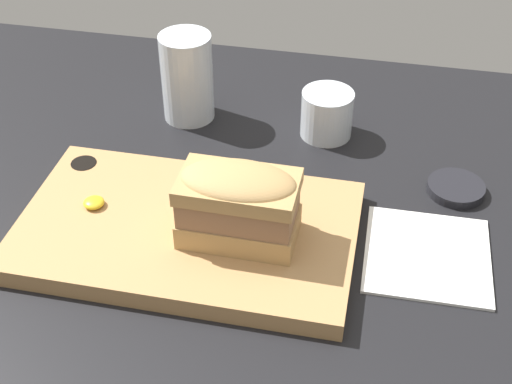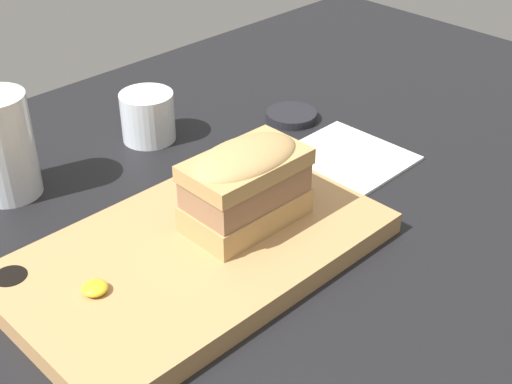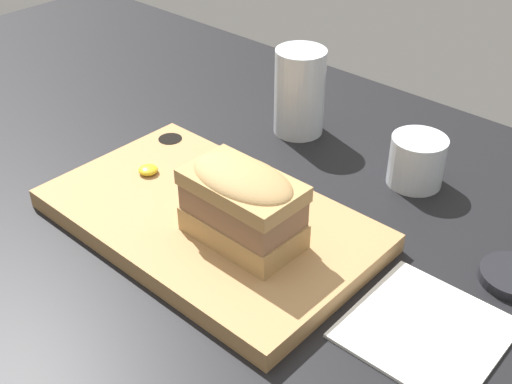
% 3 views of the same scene
% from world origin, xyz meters
% --- Properties ---
extents(dining_table, '(1.70, 0.95, 0.02)m').
position_xyz_m(dining_table, '(0.00, 0.00, 0.01)').
color(dining_table, black).
rests_on(dining_table, ground).
extents(serving_board, '(0.39, 0.24, 0.02)m').
position_xyz_m(serving_board, '(0.03, -0.01, 0.03)').
color(serving_board, tan).
rests_on(serving_board, dining_table).
extents(sandwich, '(0.13, 0.08, 0.09)m').
position_xyz_m(sandwich, '(0.09, -0.02, 0.09)').
color(sandwich, tan).
rests_on(sandwich, serving_board).
extents(mustard_dollop, '(0.03, 0.03, 0.01)m').
position_xyz_m(mustard_dollop, '(-0.09, 0.00, 0.05)').
color(mustard_dollop, gold).
rests_on(mustard_dollop, serving_board).
extents(water_glass, '(0.07, 0.07, 0.13)m').
position_xyz_m(water_glass, '(-0.05, 0.25, 0.08)').
color(water_glass, silver).
rests_on(water_glass, dining_table).
extents(wine_glass, '(0.07, 0.07, 0.07)m').
position_xyz_m(wine_glass, '(0.16, 0.24, 0.05)').
color(wine_glass, silver).
rests_on(wine_glass, dining_table).
extents(napkin, '(0.14, 0.15, 0.00)m').
position_xyz_m(napkin, '(0.30, 0.02, 0.02)').
color(napkin, white).
rests_on(napkin, dining_table).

